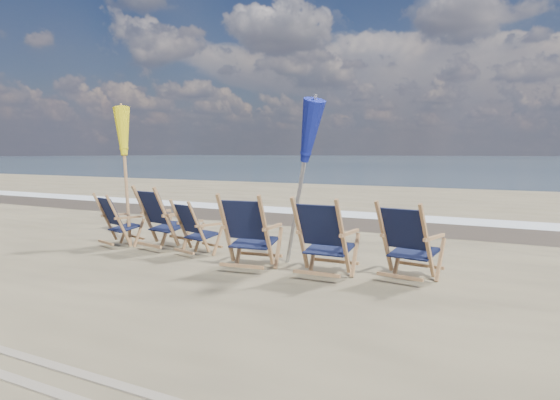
% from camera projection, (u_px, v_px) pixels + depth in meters
% --- Properties ---
extents(surf_foam, '(200.00, 1.40, 0.01)m').
position_uv_depth(surf_foam, '(405.00, 218.00, 13.43)').
color(surf_foam, silver).
rests_on(surf_foam, ground).
extents(wet_sand_strip, '(200.00, 2.60, 0.00)m').
position_uv_depth(wet_sand_strip, '(384.00, 225.00, 12.14)').
color(wet_sand_strip, '#42362A').
rests_on(wet_sand_strip, ground).
extents(beach_chair_0, '(0.77, 0.81, 0.92)m').
position_uv_depth(beach_chair_0, '(118.00, 222.00, 9.02)').
color(beach_chair_0, '#121835').
rests_on(beach_chair_0, ground).
extents(beach_chair_1, '(0.83, 0.90, 1.07)m').
position_uv_depth(beach_chair_1, '(166.00, 220.00, 8.69)').
color(beach_chair_1, '#121835').
rests_on(beach_chair_1, ground).
extents(beach_chair_2, '(0.72, 0.77, 0.88)m').
position_uv_depth(beach_chair_2, '(199.00, 230.00, 8.25)').
color(beach_chair_2, '#121835').
rests_on(beach_chair_2, ground).
extents(beach_chair_3, '(0.78, 0.86, 1.07)m').
position_uv_depth(beach_chair_3, '(266.00, 234.00, 7.18)').
color(beach_chair_3, '#121835').
rests_on(beach_chair_3, ground).
extents(beach_chair_4, '(0.70, 0.78, 1.06)m').
position_uv_depth(beach_chair_4, '(343.00, 240.00, 6.69)').
color(beach_chair_4, '#121835').
rests_on(beach_chair_4, ground).
extents(beach_chair_5, '(0.76, 0.83, 1.02)m').
position_uv_depth(beach_chair_5, '(427.00, 245.00, 6.49)').
color(beach_chair_5, '#121835').
rests_on(beach_chair_5, ground).
extents(umbrella_yellow, '(0.30, 0.30, 2.41)m').
position_uv_depth(umbrella_yellow, '(125.00, 137.00, 9.38)').
color(umbrella_yellow, '#AB7A4C').
rests_on(umbrella_yellow, ground).
extents(umbrella_blue, '(0.30, 0.30, 2.41)m').
position_uv_depth(umbrella_blue, '(299.00, 133.00, 7.49)').
color(umbrella_blue, '#A5A5AD').
rests_on(umbrella_blue, ground).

